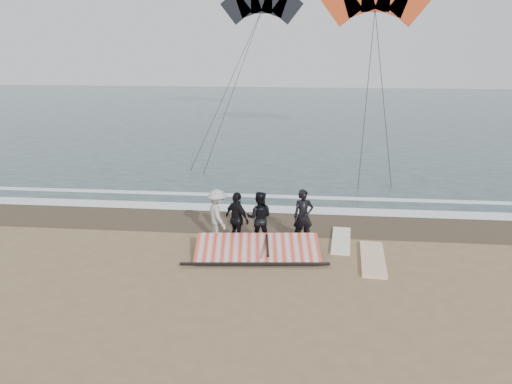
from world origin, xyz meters
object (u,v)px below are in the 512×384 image
man_main (303,216)px  sail_rig (256,249)px  board_cream (341,240)px  board_white (373,259)px

man_main → sail_rig: (-1.45, -1.18, -0.71)m
board_cream → sail_rig: size_ratio=0.51×
man_main → sail_rig: size_ratio=0.41×
board_cream → sail_rig: (-2.72, -1.33, 0.15)m
board_white → board_cream: size_ratio=1.14×
board_white → board_cream: (-0.87, 1.39, -0.00)m
board_cream → sail_rig: bearing=-149.0°
board_cream → sail_rig: sail_rig is taller
board_white → board_cream: 1.64m
board_white → board_cream: board_white is taller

